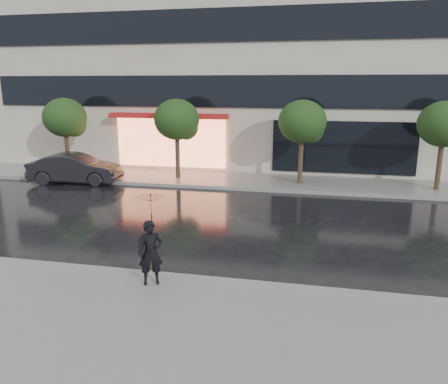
# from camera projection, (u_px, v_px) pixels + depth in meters

# --- Properties ---
(ground) EXTENTS (120.00, 120.00, 0.00)m
(ground) POSITION_uv_depth(u_px,v_px,m) (171.00, 263.00, 11.74)
(ground) COLOR black
(ground) RESTS_ON ground
(sidewalk_near) EXTENTS (60.00, 4.50, 0.12)m
(sidewalk_near) POSITION_uv_depth(u_px,v_px,m) (118.00, 324.00, 8.64)
(sidewalk_near) COLOR slate
(sidewalk_near) RESTS_ON ground
(sidewalk_far) EXTENTS (60.00, 3.50, 0.12)m
(sidewalk_far) POSITION_uv_depth(u_px,v_px,m) (238.00, 180.00, 21.45)
(sidewalk_far) COLOR slate
(sidewalk_far) RESTS_ON ground
(curb_near) EXTENTS (60.00, 0.25, 0.14)m
(curb_near) POSITION_uv_depth(u_px,v_px,m) (158.00, 276.00, 10.77)
(curb_near) COLOR gray
(curb_near) RESTS_ON ground
(curb_far) EXTENTS (60.00, 0.25, 0.14)m
(curb_far) POSITION_uv_depth(u_px,v_px,m) (231.00, 188.00, 19.79)
(curb_far) COLOR gray
(curb_far) RESTS_ON ground
(office_building) EXTENTS (30.00, 12.76, 18.00)m
(office_building) POSITION_uv_depth(u_px,v_px,m) (262.00, 11.00, 26.62)
(office_building) COLOR beige
(office_building) RESTS_ON ground
(tree_far_west) EXTENTS (2.20, 2.20, 3.99)m
(tree_far_west) POSITION_uv_depth(u_px,v_px,m) (66.00, 119.00, 22.35)
(tree_far_west) COLOR #33261C
(tree_far_west) RESTS_ON ground
(tree_mid_west) EXTENTS (2.20, 2.20, 3.99)m
(tree_mid_west) POSITION_uv_depth(u_px,v_px,m) (178.00, 121.00, 21.14)
(tree_mid_west) COLOR #33261C
(tree_mid_west) RESTS_ON ground
(tree_mid_east) EXTENTS (2.20, 2.20, 3.99)m
(tree_mid_east) POSITION_uv_depth(u_px,v_px,m) (304.00, 123.00, 19.94)
(tree_mid_east) COLOR #33261C
(tree_mid_east) RESTS_ON ground
(tree_far_east) EXTENTS (2.20, 2.20, 3.99)m
(tree_far_east) POSITION_uv_depth(u_px,v_px,m) (445.00, 126.00, 18.73)
(tree_far_east) COLOR #33261C
(tree_far_east) RESTS_ON ground
(parked_car) EXTENTS (4.49, 1.97, 1.44)m
(parked_car) POSITION_uv_depth(u_px,v_px,m) (75.00, 168.00, 20.98)
(parked_car) COLOR black
(parked_car) RESTS_ON ground
(pedestrian_with_umbrella) EXTENTS (1.16, 1.17, 2.19)m
(pedestrian_with_umbrella) POSITION_uv_depth(u_px,v_px,m) (151.00, 225.00, 9.93)
(pedestrian_with_umbrella) COLOR black
(pedestrian_with_umbrella) RESTS_ON sidewalk_near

